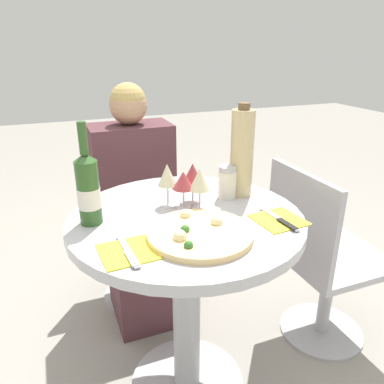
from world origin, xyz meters
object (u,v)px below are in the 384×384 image
at_px(chair_empty_side, 320,261).
at_px(wine_bottle, 88,189).
at_px(chair_behind_diner, 133,223).
at_px(pizza_large, 199,233).
at_px(seated_diner, 139,219).
at_px(tall_carafe, 242,153).
at_px(dining_table, 186,267).

height_order(chair_empty_side, wine_bottle, wine_bottle).
distance_m(chair_behind_diner, pizza_large, 0.96).
relative_size(chair_behind_diner, chair_empty_side, 1.00).
height_order(seated_diner, wine_bottle, seated_diner).
xyz_separation_m(chair_empty_side, tall_carafe, (-0.40, 0.05, 0.53)).
height_order(pizza_large, wine_bottle, wine_bottle).
relative_size(seated_diner, tall_carafe, 3.32).
relative_size(chair_behind_diner, wine_bottle, 2.57).
distance_m(dining_table, pizza_large, 0.27).
bearing_deg(wine_bottle, pizza_large, -36.70).
xyz_separation_m(chair_behind_diner, wine_bottle, (-0.27, -0.67, 0.48)).
height_order(chair_empty_side, pizza_large, chair_empty_side).
bearing_deg(chair_behind_diner, wine_bottle, 68.01).
distance_m(chair_empty_side, tall_carafe, 0.66).
distance_m(pizza_large, wine_bottle, 0.38).
xyz_separation_m(chair_behind_diner, seated_diner, (-0.00, -0.15, 0.09)).
bearing_deg(pizza_large, seated_diner, 91.43).
height_order(pizza_large, tall_carafe, tall_carafe).
bearing_deg(chair_empty_side, tall_carafe, -97.67).
bearing_deg(chair_empty_side, dining_table, -85.90).
bearing_deg(dining_table, wine_bottle, 168.83).
bearing_deg(chair_behind_diner, chair_empty_side, 135.25).
height_order(seated_diner, tall_carafe, seated_diner).
xyz_separation_m(chair_behind_diner, tall_carafe, (0.29, -0.63, 0.53)).
height_order(wine_bottle, tall_carafe, tall_carafe).
bearing_deg(tall_carafe, chair_empty_side, -7.67).
xyz_separation_m(dining_table, chair_behind_diner, (-0.03, 0.73, -0.16)).
distance_m(chair_behind_diner, chair_empty_side, 0.97).
bearing_deg(seated_diner, pizza_large, 91.43).
relative_size(seated_diner, pizza_large, 3.57).
bearing_deg(pizza_large, tall_carafe, 42.93).
distance_m(chair_behind_diner, wine_bottle, 0.87).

